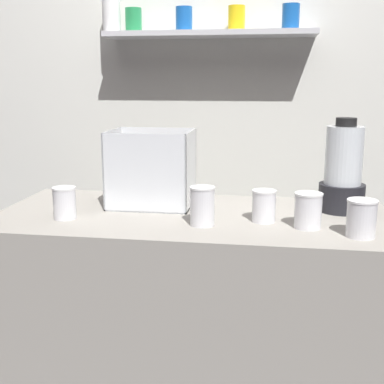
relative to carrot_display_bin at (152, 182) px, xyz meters
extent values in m
cube|color=#9E998E|center=(0.17, -0.11, -0.54)|extent=(1.40, 0.64, 0.90)
cube|color=silver|center=(0.17, 0.66, 0.26)|extent=(2.60, 0.04, 2.50)
cube|color=silver|center=(0.15, 0.54, 0.58)|extent=(0.96, 0.20, 0.02)
cylinder|color=#268C4C|center=(-0.21, 0.56, 0.65)|extent=(0.08, 0.08, 0.11)
cylinder|color=#1959B2|center=(0.03, 0.55, 0.65)|extent=(0.08, 0.08, 0.11)
cylinder|color=yellow|center=(0.27, 0.55, 0.65)|extent=(0.08, 0.08, 0.11)
cylinder|color=#1959B2|center=(0.51, 0.54, 0.65)|extent=(0.08, 0.08, 0.11)
cylinder|color=white|center=(-0.31, 0.54, 0.68)|extent=(0.08, 0.08, 0.17)
cube|color=white|center=(0.00, 0.00, -0.09)|extent=(0.31, 0.24, 0.01)
cube|color=white|center=(0.00, -0.12, 0.05)|extent=(0.31, 0.01, 0.28)
cube|color=white|center=(0.00, 0.11, 0.05)|extent=(0.31, 0.01, 0.28)
cube|color=white|center=(-0.15, 0.00, 0.05)|extent=(0.01, 0.24, 0.28)
cube|color=white|center=(0.15, 0.00, 0.05)|extent=(0.01, 0.24, 0.28)
cone|color=orange|center=(0.04, -0.01, -0.06)|extent=(0.17, 0.07, 0.03)
cone|color=orange|center=(0.01, 0.03, -0.06)|extent=(0.15, 0.08, 0.03)
cone|color=orange|center=(-0.05, 0.00, -0.06)|extent=(0.04, 0.17, 0.03)
cone|color=orange|center=(-0.01, 0.02, -0.07)|extent=(0.12, 0.14, 0.03)
cone|color=orange|center=(0.02, 0.00, -0.03)|extent=(0.20, 0.09, 0.03)
cone|color=orange|center=(-0.02, -0.01, -0.04)|extent=(0.16, 0.08, 0.03)
cone|color=orange|center=(0.02, -0.01, -0.04)|extent=(0.10, 0.15, 0.03)
cone|color=orange|center=(0.01, 0.00, -0.04)|extent=(0.17, 0.08, 0.03)
cone|color=orange|center=(0.01, 0.00, 0.00)|extent=(0.09, 0.18, 0.03)
cone|color=orange|center=(0.05, 0.01, -0.01)|extent=(0.15, 0.10, 0.03)
cone|color=orange|center=(-0.05, 0.01, 0.00)|extent=(0.07, 0.17, 0.03)
cylinder|color=black|center=(0.70, 0.02, -0.04)|extent=(0.16, 0.16, 0.10)
cylinder|color=silver|center=(0.70, 0.02, 0.12)|extent=(0.13, 0.13, 0.21)
cylinder|color=yellow|center=(0.70, 0.02, 0.03)|extent=(0.12, 0.12, 0.04)
cylinder|color=black|center=(0.70, 0.02, 0.23)|extent=(0.07, 0.07, 0.03)
cylinder|color=white|center=(-0.25, -0.24, -0.04)|extent=(0.08, 0.08, 0.10)
cylinder|color=orange|center=(-0.25, -0.24, -0.06)|extent=(0.07, 0.07, 0.07)
cylinder|color=white|center=(-0.25, -0.24, 0.02)|extent=(0.08, 0.08, 0.01)
cylinder|color=white|center=(0.22, -0.25, -0.03)|extent=(0.08, 0.08, 0.12)
cylinder|color=orange|center=(0.22, -0.25, -0.05)|extent=(0.07, 0.07, 0.07)
cylinder|color=white|center=(0.22, -0.25, 0.04)|extent=(0.08, 0.08, 0.01)
cylinder|color=white|center=(0.42, -0.17, -0.04)|extent=(0.08, 0.08, 0.10)
cylinder|color=orange|center=(0.42, -0.17, -0.06)|extent=(0.07, 0.07, 0.07)
cylinder|color=white|center=(0.42, -0.17, 0.02)|extent=(0.08, 0.08, 0.01)
cylinder|color=white|center=(0.56, -0.23, -0.03)|extent=(0.09, 0.09, 0.11)
cylinder|color=orange|center=(0.56, -0.23, -0.04)|extent=(0.08, 0.08, 0.09)
cylinder|color=white|center=(0.56, -0.23, 0.02)|extent=(0.09, 0.09, 0.01)
cylinder|color=white|center=(0.72, -0.30, -0.03)|extent=(0.09, 0.09, 0.11)
cylinder|color=orange|center=(0.72, -0.30, -0.04)|extent=(0.08, 0.08, 0.09)
cylinder|color=white|center=(0.72, -0.30, 0.02)|extent=(0.09, 0.09, 0.01)
camera|label=1|loc=(0.44, -1.83, 0.38)|focal=47.08mm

